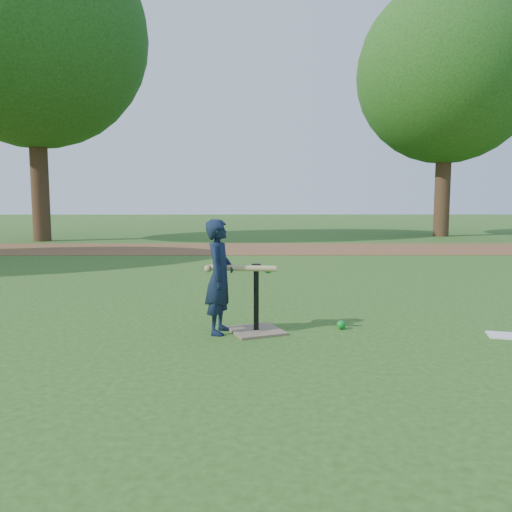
{
  "coord_description": "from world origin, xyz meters",
  "views": [
    {
      "loc": [
        0.2,
        -4.66,
        1.16
      ],
      "look_at": [
        0.23,
        -0.02,
        0.65
      ],
      "focal_mm": 35.0,
      "sensor_mm": 36.0,
      "label": 1
    }
  ],
  "objects": [
    {
      "name": "batting_tee",
      "position": [
        0.23,
        -0.32,
        0.11
      ],
      "size": [
        0.56,
        0.56,
        0.61
      ],
      "color": "#7A654D",
      "rests_on": "ground"
    },
    {
      "name": "child",
      "position": [
        -0.09,
        -0.34,
        0.5
      ],
      "size": [
        0.31,
        0.41,
        1.01
      ],
      "primitive_type": "imported",
      "rotation": [
        0.0,
        0.0,
        1.38
      ],
      "color": "#101B31",
      "rests_on": "ground"
    },
    {
      "name": "tree_right",
      "position": [
        6.5,
        12.0,
        5.29
      ],
      "size": [
        5.8,
        5.8,
        8.21
      ],
      "color": "#382316",
      "rests_on": "ground"
    },
    {
      "name": "tree_left",
      "position": [
        -6.0,
        10.0,
        5.87
      ],
      "size": [
        6.4,
        6.4,
        9.08
      ],
      "color": "#382316",
      "rests_on": "ground"
    },
    {
      "name": "ground",
      "position": [
        0.0,
        0.0,
        0.0
      ],
      "size": [
        80.0,
        80.0,
        0.0
      ],
      "primitive_type": "plane",
      "color": "#285116",
      "rests_on": "ground"
    },
    {
      "name": "swing_action",
      "position": [
        0.12,
        -0.33,
        0.58
      ],
      "size": [
        0.63,
        0.16,
        0.09
      ],
      "color": "tan",
      "rests_on": "ground"
    },
    {
      "name": "clipboard",
      "position": [
        2.39,
        -0.47,
        0.01
      ],
      "size": [
        0.35,
        0.3,
        0.01
      ],
      "primitive_type": "cube",
      "rotation": [
        0.0,
        0.0,
        -0.27
      ],
      "color": "silver",
      "rests_on": "ground"
    },
    {
      "name": "dirt_strip",
      "position": [
        0.0,
        7.5,
        0.01
      ],
      "size": [
        24.0,
        3.0,
        0.01
      ],
      "primitive_type": "cube",
      "color": "brown",
      "rests_on": "ground"
    },
    {
      "name": "wiffle_ball_ground",
      "position": [
        1.0,
        -0.22,
        0.04
      ],
      "size": [
        0.08,
        0.08,
        0.08
      ],
      "primitive_type": "sphere",
      "color": "#0C8A22",
      "rests_on": "ground"
    }
  ]
}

